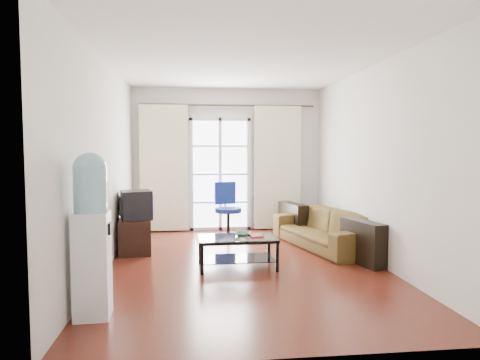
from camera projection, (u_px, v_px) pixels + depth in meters
name	position (u px, v px, depth m)	size (l,w,h in m)	color
floor	(244.00, 265.00, 5.73)	(5.20, 5.20, 0.00)	maroon
ceiling	(244.00, 60.00, 5.54)	(5.20, 5.20, 0.00)	white
wall_back	(228.00, 160.00, 8.21)	(3.60, 0.02, 2.70)	silver
wall_front	(289.00, 176.00, 3.06)	(3.60, 0.02, 2.70)	silver
wall_left	(104.00, 165.00, 5.44)	(0.02, 5.20, 2.70)	silver
wall_right	(375.00, 164.00, 5.84)	(0.02, 5.20, 2.70)	silver
french_door	(220.00, 174.00, 8.16)	(1.16, 0.06, 2.15)	white
curtain_rod	(228.00, 105.00, 8.04)	(0.04, 0.04, 3.30)	#4C3F2D
curtain_left	(164.00, 168.00, 7.97)	(0.90, 0.07, 2.35)	#FFFDCD
curtain_right	(277.00, 168.00, 8.21)	(0.90, 0.07, 2.35)	#FFFDCD
radiator	(269.00, 212.00, 8.28)	(0.64, 0.12, 0.64)	gray
sofa	(323.00, 229.00, 6.74)	(1.26, 2.16, 0.59)	brown
coffee_table	(237.00, 248.00, 5.57)	(1.02, 0.60, 0.41)	silver
bowl	(242.00, 234.00, 5.61)	(0.26, 0.26, 0.05)	#2D7C45
book	(250.00, 236.00, 5.58)	(0.19, 0.24, 0.02)	maroon
remote	(253.00, 234.00, 5.70)	(0.17, 0.05, 0.02)	black
tv_stand	(135.00, 235.00, 6.43)	(0.46, 0.69, 0.51)	black
crt_tv	(135.00, 205.00, 6.40)	(0.55, 0.55, 0.43)	black
task_chair	(228.00, 221.00, 7.58)	(0.77, 0.77, 0.97)	black
water_cooler	(92.00, 232.00, 3.88)	(0.34, 0.32, 1.52)	silver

